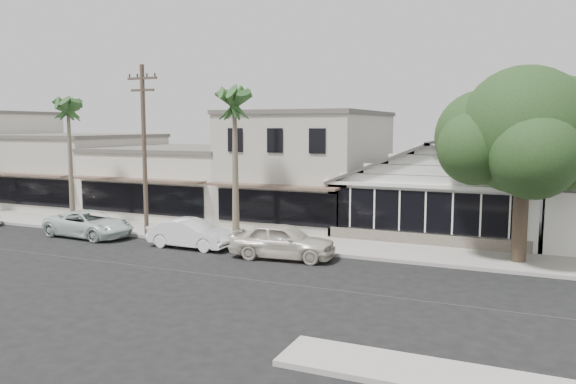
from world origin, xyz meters
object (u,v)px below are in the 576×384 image
at_px(car_1, 190,234).
at_px(car_2, 89,224).
at_px(shade_tree, 523,135).
at_px(utility_pole, 144,147).
at_px(car_0, 283,241).

distance_m(car_1, car_2, 6.42).
distance_m(car_2, shade_tree, 21.74).
xyz_separation_m(utility_pole, car_1, (3.59, -1.29, -4.09)).
relative_size(car_0, car_2, 0.94).
relative_size(car_0, car_1, 1.11).
relative_size(car_1, car_2, 0.84).
height_order(car_1, shade_tree, shade_tree).
xyz_separation_m(car_0, shade_tree, (9.58, 3.27, 4.70)).
bearing_deg(car_1, utility_pole, 71.03).
bearing_deg(car_0, car_1, 81.37).
xyz_separation_m(car_0, car_1, (-5.00, 0.23, -0.10)).
bearing_deg(car_2, utility_pole, -63.15).
relative_size(car_1, shade_tree, 0.51).
relative_size(utility_pole, car_0, 1.91).
height_order(car_0, car_2, car_0).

